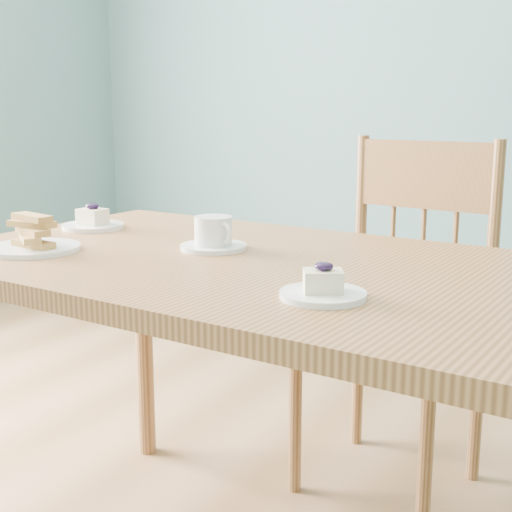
% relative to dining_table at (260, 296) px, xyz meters
% --- Properties ---
extents(dining_table, '(1.50, 0.92, 0.78)m').
position_rel_dining_table_xyz_m(dining_table, '(0.00, 0.00, 0.00)').
color(dining_table, '#99663A').
rests_on(dining_table, ground).
extents(dining_chair, '(0.51, 0.49, 1.01)m').
position_rel_dining_table_xyz_m(dining_chair, '(0.10, 0.63, -0.18)').
color(dining_chair, '#99663A').
rests_on(dining_chair, ground).
extents(cheesecake_plate_near, '(0.15, 0.15, 0.06)m').
position_rel_dining_table_xyz_m(cheesecake_plate_near, '(0.24, -0.21, 0.09)').
color(cheesecake_plate_near, white).
rests_on(cheesecake_plate_near, dining_table).
extents(cheesecake_plate_far, '(0.16, 0.16, 0.07)m').
position_rel_dining_table_xyz_m(cheesecake_plate_far, '(-0.58, 0.13, 0.09)').
color(cheesecake_plate_far, white).
rests_on(cheesecake_plate_far, dining_table).
extents(coffee_cup, '(0.15, 0.15, 0.08)m').
position_rel_dining_table_xyz_m(coffee_cup, '(-0.15, 0.05, 0.11)').
color(coffee_cup, white).
rests_on(coffee_cup, dining_table).
extents(biscotti_plate, '(0.21, 0.21, 0.08)m').
position_rel_dining_table_xyz_m(biscotti_plate, '(-0.49, -0.16, 0.10)').
color(biscotti_plate, white).
rests_on(biscotti_plate, dining_table).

